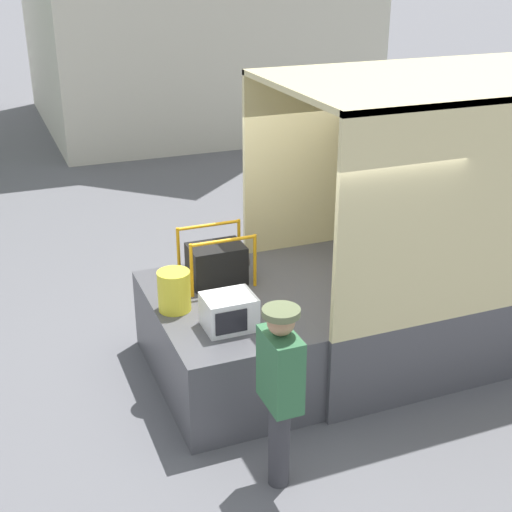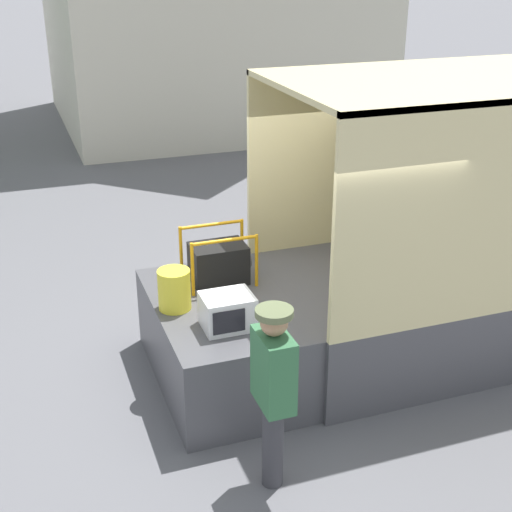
# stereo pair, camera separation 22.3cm
# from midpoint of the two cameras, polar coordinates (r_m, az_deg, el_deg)

# --- Properties ---
(ground_plane) EXTENTS (160.00, 160.00, 0.00)m
(ground_plane) POSITION_cam_midpoint_polar(r_m,az_deg,el_deg) (7.85, 2.90, -8.80)
(ground_plane) COLOR slate
(tailgate_deck) EXTENTS (1.34, 2.15, 0.90)m
(tailgate_deck) POSITION_cam_midpoint_polar(r_m,az_deg,el_deg) (7.42, -1.86, -6.82)
(tailgate_deck) COLOR #4C4C51
(tailgate_deck) RESTS_ON ground
(microwave) EXTENTS (0.48, 0.40, 0.33)m
(microwave) POSITION_cam_midpoint_polar(r_m,az_deg,el_deg) (6.68, -1.34, -4.46)
(microwave) COLOR white
(microwave) RESTS_ON tailgate_deck
(portable_generator) EXTENTS (0.72, 0.51, 0.58)m
(portable_generator) POSITION_cam_midpoint_polar(r_m,az_deg,el_deg) (7.56, -2.02, -0.51)
(portable_generator) COLOR black
(portable_generator) RESTS_ON tailgate_deck
(orange_bucket) EXTENTS (0.32, 0.32, 0.41)m
(orange_bucket) POSITION_cam_midpoint_polar(r_m,az_deg,el_deg) (7.03, -5.65, -2.70)
(orange_bucket) COLOR yellow
(orange_bucket) RESTS_ON tailgate_deck
(worker_person) EXTENTS (0.30, 0.44, 1.66)m
(worker_person) POSITION_cam_midpoint_polar(r_m,az_deg,el_deg) (5.75, 2.53, -9.99)
(worker_person) COLOR #38383D
(worker_person) RESTS_ON ground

